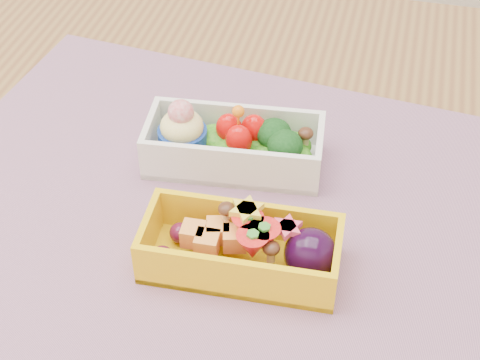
% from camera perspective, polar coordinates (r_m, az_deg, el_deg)
% --- Properties ---
extents(table, '(1.20, 0.80, 0.75)m').
position_cam_1_polar(table, '(0.68, -0.14, -8.48)').
color(table, brown).
rests_on(table, ground).
extents(placemat, '(0.58, 0.47, 0.00)m').
position_cam_1_polar(placemat, '(0.60, -0.81, -2.92)').
color(placemat, gray).
rests_on(placemat, table).
extents(bento_white, '(0.16, 0.08, 0.06)m').
position_cam_1_polar(bento_white, '(0.63, -0.55, 2.81)').
color(bento_white, silver).
rests_on(bento_white, placemat).
extents(bento_yellow, '(0.15, 0.07, 0.05)m').
position_cam_1_polar(bento_yellow, '(0.55, 0.41, -5.32)').
color(bento_yellow, yellow).
rests_on(bento_yellow, placemat).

